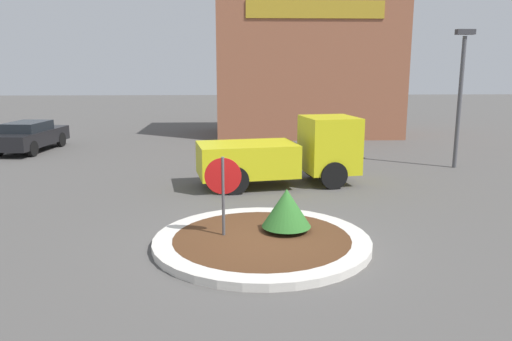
{
  "coord_description": "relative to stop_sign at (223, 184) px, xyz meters",
  "views": [
    {
      "loc": [
        -0.59,
        -10.75,
        3.99
      ],
      "look_at": [
        -0.0,
        3.0,
        1.1
      ],
      "focal_mm": 35.0,
      "sensor_mm": 36.0,
      "label": 1
    }
  ],
  "objects": [
    {
      "name": "ground_plane",
      "position": [
        0.87,
        -0.21,
        -1.39
      ],
      "size": [
        120.0,
        120.0,
        0.0
      ],
      "primitive_type": "plane",
      "color": "#514F4C"
    },
    {
      "name": "island_shrub",
      "position": [
        1.47,
        0.25,
        -0.65
      ],
      "size": [
        1.16,
        1.16,
        1.01
      ],
      "color": "brown",
      "rests_on": "traffic_island"
    },
    {
      "name": "light_pole",
      "position": [
        9.07,
        8.3,
        1.83
      ],
      "size": [
        0.7,
        0.3,
        5.36
      ],
      "color": "#4C4C51",
      "rests_on": "ground_plane"
    },
    {
      "name": "storefront_building",
      "position": [
        4.49,
        18.78,
        2.45
      ],
      "size": [
        10.3,
        6.07,
        7.67
      ],
      "color": "#93563D",
      "rests_on": "ground_plane"
    },
    {
      "name": "utility_truck",
      "position": [
        2.01,
        5.62,
        -0.28
      ],
      "size": [
        5.61,
        2.86,
        2.3
      ],
      "rotation": [
        0.0,
        0.0,
        0.17
      ],
      "color": "gold",
      "rests_on": "ground_plane"
    },
    {
      "name": "traffic_island",
      "position": [
        0.87,
        -0.21,
        -1.3
      ],
      "size": [
        4.93,
        4.93,
        0.18
      ],
      "color": "beige",
      "rests_on": "ground_plane"
    },
    {
      "name": "stop_sign",
      "position": [
        0.0,
        0.0,
        0.0
      ],
      "size": [
        0.83,
        0.07,
        2.0
      ],
      "color": "#4C4C51",
      "rests_on": "ground_plane"
    },
    {
      "name": "parked_sedan_black",
      "position": [
        -9.44,
        12.98,
        -0.64
      ],
      "size": [
        2.23,
        4.74,
        1.42
      ],
      "rotation": [
        0.0,
        0.0,
        1.46
      ],
      "color": "black",
      "rests_on": "ground_plane"
    }
  ]
}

